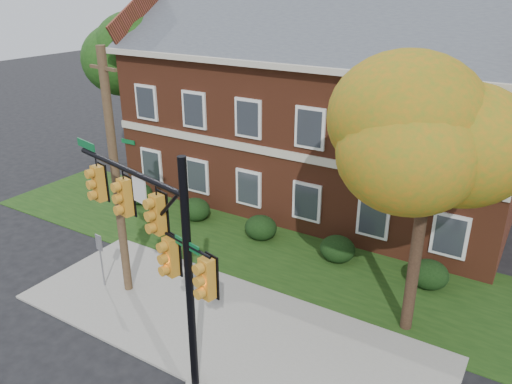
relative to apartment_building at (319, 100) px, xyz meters
The scene contains 15 objects.
ground 13.11m from the apartment_building, 80.50° to the right, with size 120.00×120.00×0.00m, color black.
sidewalk 12.18m from the apartment_building, 79.65° to the right, with size 14.00×5.00×0.08m, color gray.
grass_strip 8.01m from the apartment_building, 71.43° to the right, with size 30.00×6.00×0.04m, color #193811.
apartment_building is the anchor object (origin of this frame).
hedge_far_left 9.82m from the apartment_building, 143.11° to the right, with size 1.40×1.26×1.05m, color black.
hedge_left 7.73m from the apartment_building, 123.67° to the right, with size 1.40×1.26×1.05m, color black.
hedge_center 6.89m from the apartment_building, 90.00° to the right, with size 1.40×1.26×1.05m, color black.
hedge_right 7.73m from the apartment_building, 56.33° to the right, with size 1.40×1.26×1.05m, color black.
hedge_far_right 9.82m from the apartment_building, 36.89° to the right, with size 1.40×1.26×1.05m, color black.
tree_near_right 10.97m from the apartment_building, 48.23° to the right, with size 4.50×4.25×8.58m.
tree_left_rear 9.94m from the apartment_building, behind, with size 5.40×5.10×8.88m.
tree_far_rear 8.84m from the apartment_building, 80.29° to the left, with size 6.84×6.46×11.52m.
traffic_signal 13.32m from the apartment_building, 82.54° to the right, with size 5.79×1.51×6.60m.
utility_pole 11.24m from the apartment_building, 100.32° to the right, with size 1.31×0.33×8.45m.
sign_post 12.23m from the apartment_building, 104.37° to the right, with size 0.31×0.07×2.10m.
Camera 1 is at (7.73, -9.50, 10.13)m, focal length 35.00 mm.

